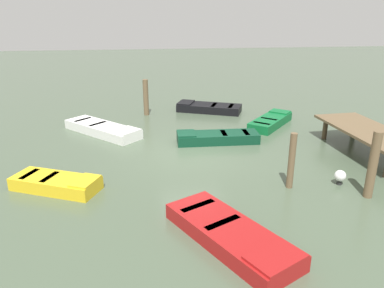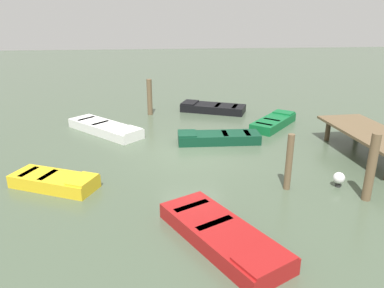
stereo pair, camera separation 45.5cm
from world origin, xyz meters
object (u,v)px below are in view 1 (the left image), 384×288
at_px(rowboat_red, 231,235).
at_px(rowboat_black, 209,108).
at_px(dock_segment, 370,133).
at_px(rowboat_green, 271,121).
at_px(mooring_piling_near_left, 373,165).
at_px(mooring_piling_center, 292,161).
at_px(rowboat_dark_green, 217,137).
at_px(mooring_piling_far_right, 146,97).
at_px(marker_buoy, 340,176).
at_px(rowboat_white, 103,129).
at_px(rowboat_yellow, 56,183).

height_order(rowboat_red, rowboat_black, same).
xyz_separation_m(dock_segment, rowboat_green, (-4.08, -2.45, -0.62)).
relative_size(rowboat_red, mooring_piling_near_left, 1.88).
distance_m(rowboat_red, rowboat_green, 9.87).
xyz_separation_m(mooring_piling_near_left, mooring_piling_center, (-0.90, -2.07, -0.13)).
bearing_deg(rowboat_dark_green, rowboat_green, -144.96).
distance_m(rowboat_black, mooring_piling_far_right, 3.43).
xyz_separation_m(rowboat_red, rowboat_black, (-11.93, 1.56, 0.00)).
height_order(mooring_piling_near_left, mooring_piling_far_right, mooring_piling_near_left).
bearing_deg(dock_segment, rowboat_black, -148.40).
distance_m(mooring_piling_near_left, marker_buoy, 1.22).
height_order(dock_segment, mooring_piling_near_left, mooring_piling_near_left).
height_order(rowboat_red, rowboat_dark_green, same).
bearing_deg(mooring_piling_far_right, rowboat_white, -34.47).
height_order(rowboat_black, marker_buoy, marker_buoy).
xyz_separation_m(rowboat_dark_green, rowboat_green, (-1.98, 2.99, 0.00)).
bearing_deg(mooring_piling_center, mooring_piling_near_left, 66.39).
bearing_deg(mooring_piling_center, rowboat_black, -174.35).
distance_m(rowboat_green, mooring_piling_center, 6.61).
xyz_separation_m(rowboat_red, rowboat_yellow, (-3.41, -4.67, 0.00)).
distance_m(rowboat_yellow, mooring_piling_far_right, 8.80).
bearing_deg(rowboat_yellow, marker_buoy, 18.99).
relative_size(rowboat_red, rowboat_green, 1.28).
height_order(rowboat_white, mooring_piling_near_left, mooring_piling_near_left).
distance_m(dock_segment, rowboat_dark_green, 5.86).
xyz_separation_m(mooring_piling_near_left, mooring_piling_far_right, (-9.98, -6.34, -0.09)).
relative_size(rowboat_dark_green, mooring_piling_far_right, 1.82).
xyz_separation_m(dock_segment, mooring_piling_center, (2.31, -4.01, 0.05)).
bearing_deg(rowboat_green, mooring_piling_far_right, 106.04).
bearing_deg(marker_buoy, rowboat_red, -57.75).
distance_m(rowboat_dark_green, marker_buoy, 5.38).
bearing_deg(marker_buoy, mooring_piling_far_right, -146.97).
relative_size(dock_segment, marker_buoy, 10.50).
height_order(rowboat_red, rowboat_green, same).
height_order(rowboat_black, mooring_piling_center, mooring_piling_center).
bearing_deg(mooring_piling_near_left, dock_segment, 148.77).
bearing_deg(mooring_piling_near_left, mooring_piling_far_right, -147.60).
distance_m(rowboat_dark_green, mooring_piling_near_left, 6.40).
relative_size(rowboat_white, rowboat_dark_green, 1.07).
bearing_deg(rowboat_black, marker_buoy, 128.11).
bearing_deg(rowboat_white, dock_segment, 24.76).
bearing_deg(rowboat_yellow, mooring_piling_far_right, 95.09).
distance_m(rowboat_white, mooring_piling_far_right, 3.57).
relative_size(rowboat_red, rowboat_black, 1.07).
height_order(rowboat_green, marker_buoy, marker_buoy).
bearing_deg(dock_segment, rowboat_green, -152.59).
bearing_deg(dock_segment, marker_buoy, -49.08).
relative_size(rowboat_white, marker_buoy, 7.58).
height_order(rowboat_white, mooring_piling_far_right, mooring_piling_far_right).
distance_m(rowboat_yellow, rowboat_dark_green, 6.77).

